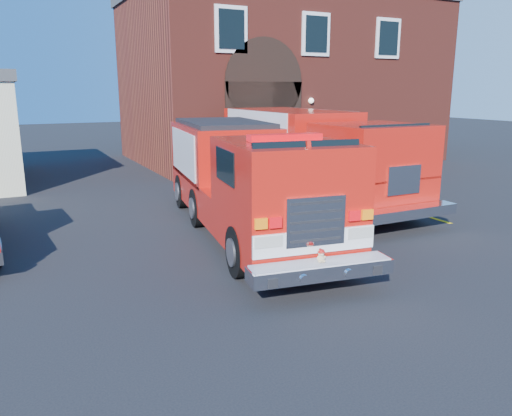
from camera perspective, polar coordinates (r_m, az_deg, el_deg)
name	(u,v)px	position (r m, az deg, el deg)	size (l,w,h in m)	color
ground	(233,252)	(11.67, -2.66, -5.00)	(100.00, 100.00, 0.00)	black
parking_stripe_near	(413,212)	(16.06, 17.47, -0.46)	(0.12, 3.00, 0.01)	yellow
parking_stripe_mid	(352,194)	(18.27, 10.97, 1.54)	(0.12, 3.00, 0.01)	yellow
parking_stripe_far	(308,181)	(20.67, 5.92, 3.08)	(0.12, 3.00, 0.01)	yellow
fire_station	(279,78)	(27.62, 2.61, 14.57)	(15.20, 10.20, 8.45)	maroon
fire_engine	(245,178)	(12.91, -1.28, 3.47)	(3.82, 9.39, 2.81)	black
secondary_truck	(311,153)	(16.86, 6.34, 6.29)	(2.92, 9.16, 2.97)	black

